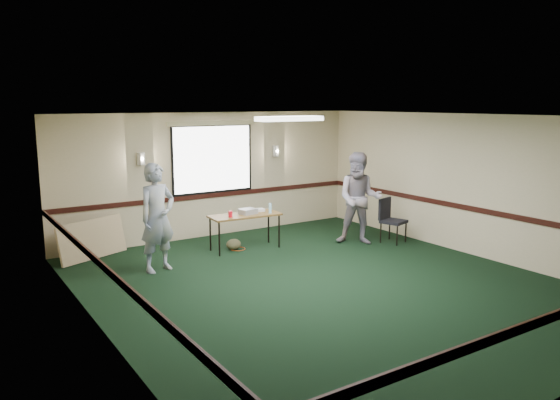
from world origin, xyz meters
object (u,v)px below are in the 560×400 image
conference_chair (390,217)px  person_right (359,199)px  projector (248,211)px  folding_table (245,217)px  person_left (157,218)px

conference_chair → person_right: bearing=141.6°
projector → person_right: (2.12, -0.92, 0.19)m
folding_table → person_right: size_ratio=0.76×
folding_table → person_right: person_right is taller
projector → conference_chair: 3.00m
folding_table → person_right: bearing=-18.7°
projector → person_right: bearing=-31.9°
projector → folding_table: bearing=177.4°
conference_chair → person_left: 4.87m
projector → conference_chair: conference_chair is taller
folding_table → person_left: 2.02m
folding_table → person_left: bearing=-164.4°
projector → person_right: size_ratio=0.17×
folding_table → person_left: size_ratio=0.77×
folding_table → projector: (0.07, 0.01, 0.10)m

